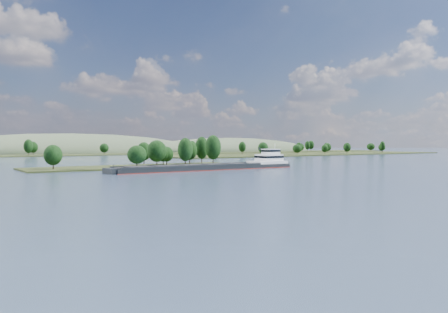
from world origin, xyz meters
TOP-DOWN VIEW (x-y plane):
  - ground at (0.00, 120.00)m, footprint 1800.00×1800.00m
  - tree_island at (8.45, 178.58)m, footprint 100.00×31.82m
  - right_bank at (231.52, 299.78)m, footprint 320.00×90.00m
  - back_shoreline at (7.88, 399.72)m, footprint 900.00×60.00m
  - hill_east at (260.00, 470.00)m, footprint 260.00×140.00m
  - hill_west at (60.00, 500.00)m, footprint 320.00×160.00m
  - cargo_barge at (22.08, 145.95)m, footprint 85.93×11.26m

SIDE VIEW (x-z plane):
  - ground at x=0.00m, z-range 0.00..0.00m
  - hill_east at x=260.00m, z-range -18.00..18.00m
  - hill_west at x=60.00m, z-range -22.00..22.00m
  - back_shoreline at x=7.88m, z-range -7.00..8.44m
  - right_bank at x=231.52m, z-range -6.13..7.82m
  - cargo_barge at x=22.08m, z-range -4.34..7.27m
  - tree_island at x=8.45m, z-range -3.44..12.30m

